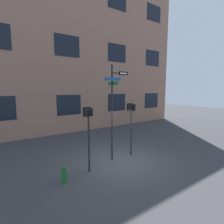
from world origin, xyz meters
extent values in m
plane|color=#38383A|center=(0.00, 0.00, 0.00)|extent=(60.00, 60.00, 0.00)
cube|color=#936B56|center=(0.00, 7.26, 6.90)|extent=(24.00, 0.60, 13.79)
cube|color=black|center=(0.00, 6.94, 2.30)|extent=(2.00, 0.03, 1.62)
cube|color=black|center=(4.80, 6.94, 2.30)|extent=(2.00, 0.03, 1.62)
cube|color=black|center=(9.60, 6.94, 2.30)|extent=(2.00, 0.03, 1.62)
cube|color=black|center=(0.00, 6.94, 6.90)|extent=(2.00, 0.03, 1.62)
cube|color=black|center=(4.80, 6.94, 6.90)|extent=(2.00, 0.03, 1.62)
cube|color=black|center=(9.60, 6.94, 6.90)|extent=(2.00, 0.03, 1.62)
cube|color=black|center=(4.80, 6.94, 11.50)|extent=(2.00, 0.03, 1.62)
cube|color=black|center=(9.60, 6.94, 11.50)|extent=(2.00, 0.03, 1.62)
cylinder|color=black|center=(-0.32, 0.42, 2.37)|extent=(0.09, 0.09, 4.73)
cube|color=black|center=(0.02, 0.42, 4.34)|extent=(0.68, 0.05, 0.05)
cube|color=#14478C|center=(-0.32, 0.36, 4.04)|extent=(0.92, 0.02, 0.14)
cube|color=#196B2D|center=(-0.26, 0.42, 3.84)|extent=(0.02, 0.84, 0.15)
cube|color=black|center=(0.36, 0.41, 4.34)|extent=(0.56, 0.02, 0.18)
cube|color=white|center=(0.32, 0.40, 4.34)|extent=(0.32, 0.01, 0.07)
cone|color=white|center=(0.52, 0.40, 4.34)|extent=(0.10, 0.14, 0.14)
cylinder|color=black|center=(-1.88, -0.09, 1.22)|extent=(0.08, 0.08, 2.44)
cube|color=black|center=(-1.88, -0.09, 2.61)|extent=(0.30, 0.26, 0.35)
cube|color=black|center=(-1.88, 0.05, 2.61)|extent=(0.36, 0.02, 0.41)
cylinder|color=black|center=(-1.88, -0.28, 2.69)|extent=(0.12, 0.12, 0.12)
cylinder|color=black|center=(-1.88, -0.28, 2.53)|extent=(0.12, 0.12, 0.12)
cylinder|color=silver|center=(-1.88, -0.22, 2.69)|extent=(0.10, 0.01, 0.10)
cylinder|color=black|center=(0.89, 0.36, 1.21)|extent=(0.08, 0.08, 2.42)
cube|color=black|center=(0.89, 0.36, 2.60)|extent=(0.34, 0.26, 0.37)
cube|color=black|center=(0.89, 0.50, 2.60)|extent=(0.40, 0.02, 0.43)
cylinder|color=black|center=(0.89, 0.17, 2.69)|extent=(0.13, 0.12, 0.13)
cylinder|color=black|center=(0.89, 0.17, 2.52)|extent=(0.13, 0.12, 0.13)
cylinder|color=#EA4C14|center=(0.89, 0.23, 2.69)|extent=(0.10, 0.01, 0.10)
cylinder|color=#196028|center=(-3.10, -0.37, 0.28)|extent=(0.19, 0.19, 0.56)
sphere|color=#196028|center=(-3.10, -0.37, 0.61)|extent=(0.16, 0.16, 0.16)
cylinder|color=#196028|center=(-3.23, -0.37, 0.31)|extent=(0.08, 0.07, 0.07)
cylinder|color=#196028|center=(-2.96, -0.37, 0.31)|extent=(0.08, 0.07, 0.07)
camera|label=1|loc=(-5.19, -6.57, 3.57)|focal=28.00mm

